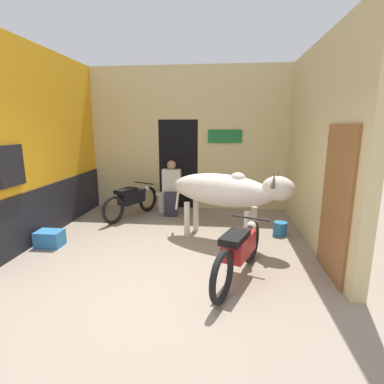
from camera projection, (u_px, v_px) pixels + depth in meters
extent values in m
plane|color=gray|center=(151.00, 291.00, 3.83)|extent=(30.00, 30.00, 0.00)
cube|color=orange|center=(44.00, 143.00, 5.69)|extent=(0.18, 4.07, 3.50)
cube|color=black|center=(55.00, 207.00, 5.96)|extent=(0.03, 4.07, 0.98)
cube|color=black|center=(10.00, 166.00, 4.64)|extent=(0.08, 0.56, 0.64)
cube|color=#D1BC84|center=(189.00, 93.00, 7.26)|extent=(4.88, 0.18, 1.27)
cube|color=#D1BC84|center=(128.00, 164.00, 7.80)|extent=(1.69, 0.18, 2.23)
cube|color=#D1BC84|center=(242.00, 165.00, 7.49)|extent=(2.20, 0.18, 2.23)
cube|color=black|center=(181.00, 163.00, 8.01)|extent=(0.99, 0.90, 2.23)
cube|color=#196633|center=(225.00, 136.00, 7.28)|extent=(0.82, 0.03, 0.32)
cube|color=#D1BC84|center=(319.00, 145.00, 5.17)|extent=(0.18, 4.07, 3.50)
cube|color=brown|center=(336.00, 203.00, 4.07)|extent=(0.05, 1.00, 2.10)
ellipsoid|color=beige|center=(220.00, 190.00, 5.40)|extent=(2.01, 1.37, 0.58)
ellipsoid|color=beige|center=(238.00, 178.00, 5.18)|extent=(0.35, 0.34, 0.21)
cylinder|color=beige|center=(269.00, 193.00, 4.94)|extent=(0.46, 0.41, 0.38)
ellipsoid|color=beige|center=(278.00, 188.00, 4.84)|extent=(0.63, 0.54, 0.40)
cylinder|color=beige|center=(178.00, 195.00, 5.91)|extent=(0.13, 0.09, 0.60)
cylinder|color=beige|center=(254.00, 225.00, 5.37)|extent=(0.11, 0.11, 0.67)
cylinder|color=beige|center=(247.00, 230.00, 5.09)|extent=(0.11, 0.11, 0.67)
cylinder|color=beige|center=(196.00, 215.00, 5.98)|extent=(0.11, 0.11, 0.67)
cylinder|color=beige|center=(187.00, 219.00, 5.70)|extent=(0.11, 0.11, 0.67)
cone|color=#473D33|center=(279.00, 178.00, 4.95)|extent=(0.14, 0.19, 0.26)
cone|color=#473D33|center=(274.00, 180.00, 4.72)|extent=(0.14, 0.19, 0.26)
torus|color=black|center=(222.00, 277.00, 3.54)|extent=(0.31, 0.64, 0.66)
torus|color=black|center=(251.00, 242.00, 4.60)|extent=(0.31, 0.64, 0.66)
cube|color=maroon|center=(239.00, 245.00, 4.03)|extent=(0.50, 0.73, 0.28)
cube|color=black|center=(235.00, 237.00, 3.83)|extent=(0.44, 0.60, 0.09)
cylinder|color=black|center=(250.00, 218.00, 4.39)|extent=(0.55, 0.24, 0.03)
sphere|color=silver|center=(251.00, 226.00, 4.50)|extent=(0.15, 0.15, 0.15)
torus|color=black|center=(113.00, 210.00, 6.42)|extent=(0.34, 0.60, 0.63)
torus|color=black|center=(148.00, 199.00, 7.38)|extent=(0.34, 0.60, 0.63)
cube|color=black|center=(132.00, 197.00, 6.86)|extent=(0.53, 0.70, 0.28)
cube|color=black|center=(126.00, 191.00, 6.68)|extent=(0.45, 0.57, 0.09)
cylinder|color=black|center=(144.00, 183.00, 7.19)|extent=(0.54, 0.28, 0.03)
sphere|color=silver|center=(146.00, 189.00, 7.29)|extent=(0.15, 0.15, 0.15)
cube|color=#282833|center=(171.00, 206.00, 6.99)|extent=(0.30, 0.14, 0.47)
cube|color=#282833|center=(171.00, 194.00, 7.01)|extent=(0.30, 0.32, 0.11)
cube|color=beige|center=(172.00, 181.00, 7.02)|extent=(0.43, 0.20, 0.57)
sphere|color=#937051|center=(171.00, 165.00, 6.94)|extent=(0.20, 0.20, 0.20)
cylinder|color=beige|center=(163.00, 203.00, 7.35)|extent=(0.24, 0.24, 0.44)
cylinder|color=beige|center=(162.00, 194.00, 7.30)|extent=(0.34, 0.34, 0.04)
cube|color=teal|center=(50.00, 239.00, 5.25)|extent=(0.44, 0.32, 0.28)
cylinder|color=#23669E|center=(280.00, 229.00, 5.79)|extent=(0.26, 0.26, 0.26)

